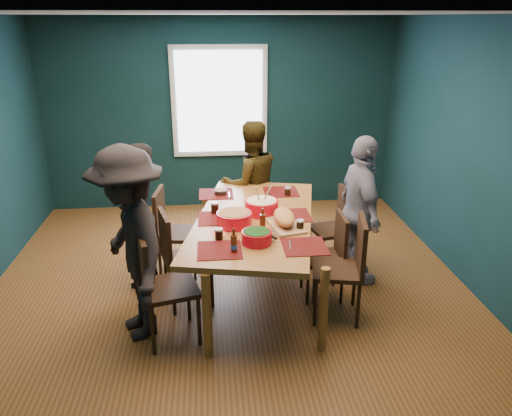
{
  "coord_description": "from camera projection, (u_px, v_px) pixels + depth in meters",
  "views": [
    {
      "loc": [
        -0.16,
        -4.66,
        2.68
      ],
      "look_at": [
        0.27,
        -0.12,
        0.92
      ],
      "focal_mm": 35.0,
      "sensor_mm": 36.0,
      "label": 1
    }
  ],
  "objects": [
    {
      "name": "room",
      "position": [
        226.0,
        154.0,
        5.06
      ],
      "size": [
        5.01,
        5.01,
        2.71
      ],
      "color": "brown",
      "rests_on": "ground"
    },
    {
      "name": "dining_table",
      "position": [
        255.0,
        224.0,
        4.92
      ],
      "size": [
        1.53,
        2.38,
        0.84
      ],
      "rotation": [
        0.0,
        0.0,
        -0.21
      ],
      "color": "#9E692F",
      "rests_on": "floor"
    },
    {
      "name": "chair_left_far",
      "position": [
        170.0,
        226.0,
        5.4
      ],
      "size": [
        0.48,
        0.48,
        0.96
      ],
      "rotation": [
        0.0,
        0.0,
        -0.12
      ],
      "color": "black",
      "rests_on": "floor"
    },
    {
      "name": "chair_left_mid",
      "position": [
        177.0,
        252.0,
        4.78
      ],
      "size": [
        0.54,
        0.54,
        0.97
      ],
      "rotation": [
        0.0,
        0.0,
        0.26
      ],
      "color": "black",
      "rests_on": "floor"
    },
    {
      "name": "chair_left_near",
      "position": [
        158.0,
        280.0,
        4.22
      ],
      "size": [
        0.57,
        0.57,
        1.02
      ],
      "rotation": [
        0.0,
        0.0,
        0.26
      ],
      "color": "black",
      "rests_on": "floor"
    },
    {
      "name": "chair_right_far",
      "position": [
        339.0,
        222.0,
        5.59
      ],
      "size": [
        0.49,
        0.49,
        0.91
      ],
      "rotation": [
        0.0,
        0.0,
        0.23
      ],
      "color": "black",
      "rests_on": "floor"
    },
    {
      "name": "chair_right_mid",
      "position": [
        331.0,
        250.0,
        4.95
      ],
      "size": [
        0.4,
        0.4,
        0.88
      ],
      "rotation": [
        0.0,
        0.0,
        -0.01
      ],
      "color": "black",
      "rests_on": "floor"
    },
    {
      "name": "chair_right_near",
      "position": [
        348.0,
        261.0,
        4.57
      ],
      "size": [
        0.53,
        0.53,
        1.0
      ],
      "rotation": [
        0.0,
        0.0,
        -0.19
      ],
      "color": "black",
      "rests_on": "floor"
    },
    {
      "name": "person_far_left",
      "position": [
        140.0,
        216.0,
        5.11
      ],
      "size": [
        0.52,
        0.64,
        1.53
      ],
      "primitive_type": "imported",
      "rotation": [
        0.0,
        0.0,
        4.4
      ],
      "color": "black",
      "rests_on": "floor"
    },
    {
      "name": "person_back",
      "position": [
        251.0,
        184.0,
        6.05
      ],
      "size": [
        0.88,
        0.76,
        1.55
      ],
      "primitive_type": "imported",
      "rotation": [
        0.0,
        0.0,
        3.4
      ],
      "color": "black",
      "rests_on": "floor"
    },
    {
      "name": "person_right",
      "position": [
        360.0,
        211.0,
        5.16
      ],
      "size": [
        0.43,
        0.95,
        1.59
      ],
      "primitive_type": "imported",
      "rotation": [
        0.0,
        0.0,
        1.62
      ],
      "color": "silver",
      "rests_on": "floor"
    },
    {
      "name": "person_near_left",
      "position": [
        131.0,
        245.0,
        4.24
      ],
      "size": [
        1.01,
        1.27,
        1.73
      ],
      "primitive_type": "imported",
      "rotation": [
        0.0,
        0.0,
        5.1
      ],
      "color": "black",
      "rests_on": "floor"
    },
    {
      "name": "bowl_salad",
      "position": [
        234.0,
        218.0,
        4.67
      ],
      "size": [
        0.33,
        0.33,
        0.14
      ],
      "color": "red",
      "rests_on": "dining_table"
    },
    {
      "name": "bowl_dumpling",
      "position": [
        262.0,
        206.0,
        4.96
      ],
      "size": [
        0.34,
        0.34,
        0.32
      ],
      "color": "red",
      "rests_on": "dining_table"
    },
    {
      "name": "bowl_herbs",
      "position": [
        257.0,
        237.0,
        4.31
      ],
      "size": [
        0.26,
        0.26,
        0.12
      ],
      "color": "red",
      "rests_on": "dining_table"
    },
    {
      "name": "cutting_board",
      "position": [
        284.0,
        219.0,
        4.68
      ],
      "size": [
        0.38,
        0.67,
        0.14
      ],
      "rotation": [
        0.0,
        0.0,
        0.23
      ],
      "color": "tan",
      "rests_on": "dining_table"
    },
    {
      "name": "small_bowl",
      "position": [
        221.0,
        192.0,
        5.51
      ],
      "size": [
        0.13,
        0.13,
        0.06
      ],
      "color": "black",
      "rests_on": "dining_table"
    },
    {
      "name": "beer_bottle_a",
      "position": [
        234.0,
        244.0,
        4.14
      ],
      "size": [
        0.06,
        0.06,
        0.21
      ],
      "color": "#491E0D",
      "rests_on": "dining_table"
    },
    {
      "name": "beer_bottle_b",
      "position": [
        263.0,
        222.0,
        4.57
      ],
      "size": [
        0.05,
        0.05,
        0.21
      ],
      "color": "#491E0D",
      "rests_on": "dining_table"
    },
    {
      "name": "cola_glass_a",
      "position": [
        219.0,
        234.0,
        4.38
      ],
      "size": [
        0.07,
        0.07,
        0.1
      ],
      "color": "black",
      "rests_on": "dining_table"
    },
    {
      "name": "cola_glass_b",
      "position": [
        300.0,
        225.0,
        4.58
      ],
      "size": [
        0.07,
        0.07,
        0.1
      ],
      "color": "black",
      "rests_on": "dining_table"
    },
    {
      "name": "cola_glass_c",
      "position": [
        288.0,
        191.0,
        5.46
      ],
      "size": [
        0.07,
        0.07,
        0.1
      ],
      "color": "black",
      "rests_on": "dining_table"
    },
    {
      "name": "cola_glass_d",
      "position": [
        215.0,
        207.0,
        4.97
      ],
      "size": [
        0.08,
        0.08,
        0.12
      ],
      "color": "black",
      "rests_on": "dining_table"
    },
    {
      "name": "napkin_a",
      "position": [
        289.0,
        212.0,
        5.01
      ],
      "size": [
        0.16,
        0.16,
        0.0
      ],
      "primitive_type": "cube",
      "rotation": [
        0.0,
        0.0,
        -0.1
      ],
      "color": "#F36B66",
      "rests_on": "dining_table"
    },
    {
      "name": "napkin_b",
      "position": [
        219.0,
        234.0,
        4.51
      ],
      "size": [
        0.14,
        0.14,
        0.0
      ],
      "primitive_type": "cube",
      "rotation": [
        0.0,
        0.0,
        0.13
      ],
      "color": "#F36B66",
      "rests_on": "dining_table"
    },
    {
      "name": "napkin_c",
      "position": [
        300.0,
        245.0,
        4.3
      ],
      "size": [
        0.17,
        0.17,
        0.0
      ],
      "primitive_type": "cube",
      "rotation": [
        0.0,
        0.0,
        0.47
      ],
      "color": "#F36B66",
      "rests_on": "dining_table"
    }
  ]
}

